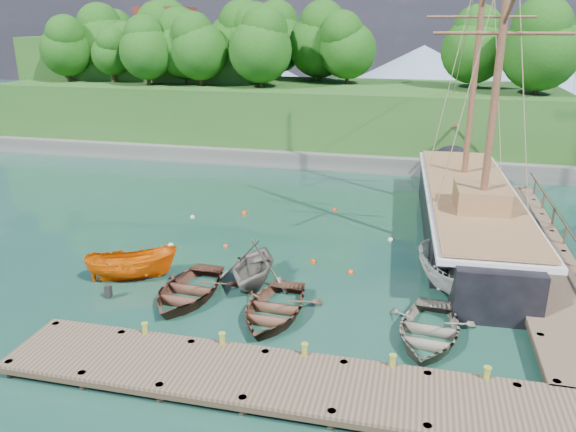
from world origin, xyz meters
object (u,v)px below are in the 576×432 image
(motorboat_orange, at_px, (133,279))
(cabin_boat_white, at_px, (446,290))
(rowboat_1, at_px, (253,284))
(rowboat_0, at_px, (188,298))
(rowboat_3, at_px, (427,339))
(schooner, at_px, (469,215))
(rowboat_2, at_px, (273,317))

(motorboat_orange, height_order, cabin_boat_white, cabin_boat_white)
(rowboat_1, xyz_separation_m, motorboat_orange, (-5.67, -0.80, 0.00))
(rowboat_0, distance_m, rowboat_3, 10.32)
(rowboat_3, distance_m, schooner, 12.31)
(rowboat_0, xyz_separation_m, rowboat_2, (4.08, -0.75, 0.00))
(motorboat_orange, relative_size, cabin_boat_white, 0.85)
(rowboat_2, xyz_separation_m, schooner, (8.37, 11.76, 1.11))
(rowboat_2, distance_m, cabin_boat_white, 8.14)
(rowboat_0, distance_m, cabin_boat_white, 11.59)
(motorboat_orange, relative_size, schooner, 0.16)
(rowboat_0, height_order, cabin_boat_white, cabin_boat_white)
(rowboat_2, xyz_separation_m, motorboat_orange, (-7.33, 1.91, 0.00))
(rowboat_2, relative_size, motorboat_orange, 1.14)
(cabin_boat_white, bearing_deg, motorboat_orange, 169.80)
(rowboat_0, relative_size, rowboat_1, 1.17)
(rowboat_2, height_order, schooner, schooner)
(rowboat_1, distance_m, rowboat_2, 3.19)
(rowboat_2, height_order, rowboat_3, rowboat_2)
(rowboat_0, xyz_separation_m, rowboat_1, (2.41, 1.97, 0.00))
(rowboat_0, bearing_deg, cabin_boat_white, 20.47)
(rowboat_0, xyz_separation_m, schooner, (12.45, 11.01, 1.11))
(rowboat_1, relative_size, cabin_boat_white, 0.85)
(rowboat_3, xyz_separation_m, schooner, (2.18, 12.07, 1.11))
(cabin_boat_white, height_order, schooner, schooner)
(rowboat_1, relative_size, rowboat_3, 0.88)
(rowboat_1, bearing_deg, rowboat_3, -21.15)
(rowboat_1, xyz_separation_m, rowboat_2, (1.66, -2.72, 0.00))
(rowboat_2, xyz_separation_m, cabin_boat_white, (7.00, 4.15, 0.00))
(rowboat_1, distance_m, rowboat_3, 8.41)
(rowboat_2, bearing_deg, cabin_boat_white, 33.71)
(rowboat_0, relative_size, rowboat_3, 1.03)
(rowboat_2, distance_m, schooner, 14.48)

